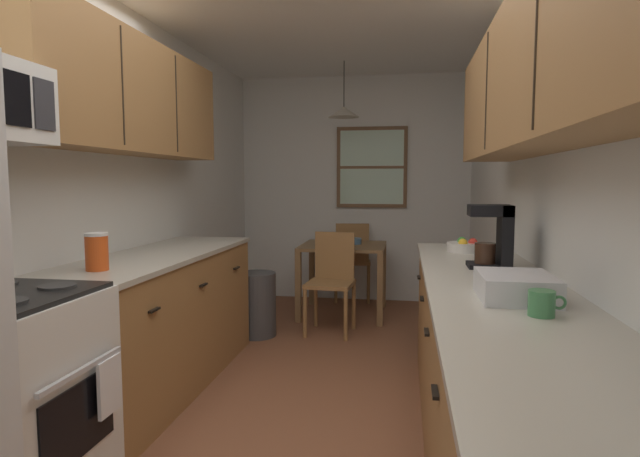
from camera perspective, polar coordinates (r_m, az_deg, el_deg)
ground_plane at (r=3.56m, az=-0.75°, el=-17.24°), size 12.00×12.00×0.00m
wall_left at (r=3.77m, az=-21.43°, el=3.55°), size 0.10×9.00×2.55m
wall_right at (r=3.33m, az=22.78°, el=3.33°), size 0.10×9.00×2.55m
wall_back at (r=5.92m, az=3.80°, el=4.39°), size 4.40×0.10×2.55m
stove_range at (r=2.53m, az=-31.54°, el=-16.21°), size 0.66×0.64×1.10m
counter_left at (r=3.58m, az=-17.48°, el=-9.78°), size 0.64×1.99×0.90m
upper_cabinets_left at (r=3.52m, az=-20.62°, el=13.62°), size 0.33×2.07×0.71m
counter_right at (r=2.47m, az=19.28°, el=-16.76°), size 0.64×3.30×0.90m
upper_cabinets_right at (r=2.32m, az=24.11°, el=15.97°), size 0.33×2.98×0.62m
dining_table at (r=5.22m, az=2.61°, el=-3.12°), size 0.84×0.78×0.73m
dining_chair_near at (r=4.65m, az=1.34°, el=-5.43°), size 0.43×0.43×0.90m
dining_chair_far at (r=5.82m, az=3.63°, el=-3.28°), size 0.44×0.44×0.90m
pendant_light at (r=5.21m, az=2.68°, el=12.87°), size 0.31×0.31×0.55m
back_window at (r=5.83m, az=5.80°, el=6.81°), size 0.79×0.05×0.91m
trash_bin at (r=4.60m, az=-7.12°, el=-8.39°), size 0.35×0.35×0.56m
storage_canister at (r=2.91m, az=-23.66°, el=-2.37°), size 0.12×0.12×0.20m
dish_towel at (r=2.43m, az=-22.42°, el=-15.92°), size 0.02×0.16×0.24m
coffee_maker at (r=2.89m, az=19.01°, el=-0.71°), size 0.22×0.18×0.34m
mug_by_coffeemaker at (r=1.94m, az=23.55°, el=-7.66°), size 0.13×0.09×0.09m
fruit_bowl at (r=3.51m, az=15.85°, el=-1.91°), size 0.23×0.23×0.09m
dish_rack at (r=2.17m, az=20.99°, el=-6.07°), size 0.28×0.34×0.10m
table_serving_bowl at (r=5.25m, az=3.65°, el=-1.40°), size 0.18×0.18×0.06m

